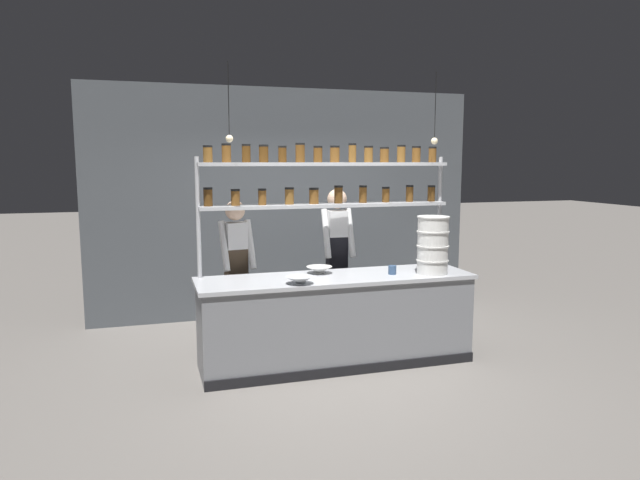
{
  "coord_description": "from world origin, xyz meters",
  "views": [
    {
      "loc": [
        -1.81,
        -5.39,
        2.08
      ],
      "look_at": [
        -0.11,
        0.2,
        1.27
      ],
      "focal_mm": 32.0,
      "sensor_mm": 36.0,
      "label": 1
    }
  ],
  "objects_px": {
    "prep_bowl_near_left": "(299,280)",
    "chef_center": "(337,253)",
    "chef_left": "(236,266)",
    "container_stack": "(433,245)",
    "prep_bowl_center_front": "(319,270)",
    "serving_cup_front": "(392,270)",
    "spice_shelf_unit": "(326,186)"
  },
  "relations": [
    {
      "from": "spice_shelf_unit",
      "to": "container_stack",
      "type": "height_order",
      "value": "spice_shelf_unit"
    },
    {
      "from": "spice_shelf_unit",
      "to": "container_stack",
      "type": "xyz_separation_m",
      "value": [
        1.0,
        -0.51,
        -0.6
      ]
    },
    {
      "from": "prep_bowl_near_left",
      "to": "serving_cup_front",
      "type": "relative_size",
      "value": 2.98
    },
    {
      "from": "spice_shelf_unit",
      "to": "chef_left",
      "type": "distance_m",
      "value": 1.29
    },
    {
      "from": "chef_center",
      "to": "serving_cup_front",
      "type": "distance_m",
      "value": 0.91
    },
    {
      "from": "chef_center",
      "to": "container_stack",
      "type": "relative_size",
      "value": 2.94
    },
    {
      "from": "chef_center",
      "to": "spice_shelf_unit",
      "type": "bearing_deg",
      "value": -120.55
    },
    {
      "from": "prep_bowl_center_front",
      "to": "chef_center",
      "type": "bearing_deg",
      "value": 56.4
    },
    {
      "from": "prep_bowl_near_left",
      "to": "chef_left",
      "type": "bearing_deg",
      "value": 117.31
    },
    {
      "from": "chef_left",
      "to": "serving_cup_front",
      "type": "relative_size",
      "value": 18.3
    },
    {
      "from": "chef_center",
      "to": "prep_bowl_center_front",
      "type": "distance_m",
      "value": 0.71
    },
    {
      "from": "spice_shelf_unit",
      "to": "prep_bowl_near_left",
      "type": "relative_size",
      "value": 9.99
    },
    {
      "from": "container_stack",
      "to": "prep_bowl_center_front",
      "type": "bearing_deg",
      "value": 162.27
    },
    {
      "from": "chef_center",
      "to": "prep_bowl_center_front",
      "type": "height_order",
      "value": "chef_center"
    },
    {
      "from": "chef_left",
      "to": "chef_center",
      "type": "relative_size",
      "value": 0.94
    },
    {
      "from": "chef_center",
      "to": "serving_cup_front",
      "type": "relative_size",
      "value": 19.39
    },
    {
      "from": "spice_shelf_unit",
      "to": "prep_bowl_near_left",
      "type": "distance_m",
      "value": 1.14
    },
    {
      "from": "container_stack",
      "to": "prep_bowl_center_front",
      "type": "xyz_separation_m",
      "value": [
        -1.11,
        0.36,
        -0.26
      ]
    },
    {
      "from": "prep_bowl_near_left",
      "to": "chef_center",
      "type": "bearing_deg",
      "value": 54.91
    },
    {
      "from": "container_stack",
      "to": "serving_cup_front",
      "type": "relative_size",
      "value": 6.59
    },
    {
      "from": "chef_left",
      "to": "prep_bowl_near_left",
      "type": "bearing_deg",
      "value": -71.8
    },
    {
      "from": "chef_left",
      "to": "container_stack",
      "type": "height_order",
      "value": "chef_left"
    },
    {
      "from": "chef_left",
      "to": "chef_center",
      "type": "xyz_separation_m",
      "value": [
        1.19,
        0.13,
        0.07
      ]
    },
    {
      "from": "spice_shelf_unit",
      "to": "chef_left",
      "type": "height_order",
      "value": "spice_shelf_unit"
    },
    {
      "from": "chef_center",
      "to": "container_stack",
      "type": "height_order",
      "value": "chef_center"
    },
    {
      "from": "container_stack",
      "to": "prep_bowl_near_left",
      "type": "height_order",
      "value": "container_stack"
    },
    {
      "from": "prep_bowl_near_left",
      "to": "serving_cup_front",
      "type": "bearing_deg",
      "value": 9.71
    },
    {
      "from": "container_stack",
      "to": "serving_cup_front",
      "type": "height_order",
      "value": "container_stack"
    },
    {
      "from": "chef_left",
      "to": "chef_center",
      "type": "distance_m",
      "value": 1.19
    },
    {
      "from": "spice_shelf_unit",
      "to": "chef_center",
      "type": "distance_m",
      "value": 0.95
    },
    {
      "from": "container_stack",
      "to": "prep_bowl_near_left",
      "type": "xyz_separation_m",
      "value": [
        -1.44,
        -0.08,
        -0.26
      ]
    },
    {
      "from": "chef_center",
      "to": "prep_bowl_center_front",
      "type": "relative_size",
      "value": 6.51
    }
  ]
}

